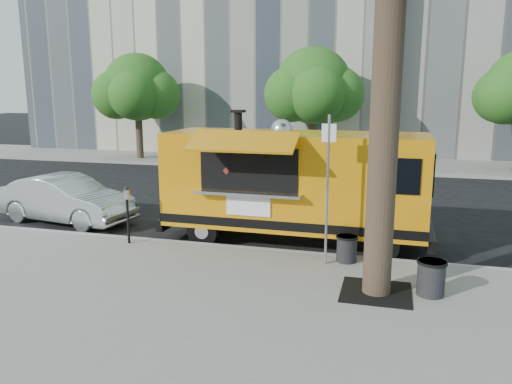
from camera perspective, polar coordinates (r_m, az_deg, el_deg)
ground at (r=12.10m, az=1.53°, el=-5.81°), size 120.00×120.00×0.00m
sidewalk at (r=8.49m, az=-5.08°, el=-13.06°), size 60.00×6.00×0.15m
curb at (r=11.22m, az=0.39°, el=-6.81°), size 60.00×0.14×0.16m
far_sidewalk at (r=25.12m, az=8.89°, el=3.27°), size 60.00×5.00×0.15m
tree_well at (r=9.10m, az=13.55°, el=-11.06°), size 1.20×1.20×0.02m
far_tree_a at (r=26.75m, az=-13.43°, el=11.55°), size 3.42×3.42×5.36m
far_tree_b at (r=24.21m, az=6.55°, el=11.95°), size 3.60×3.60×5.50m
sign_post at (r=9.90m, az=8.18°, el=1.21°), size 0.28×0.06×3.00m
parking_meter at (r=11.71m, az=-14.49°, el=-1.79°), size 0.11×0.11×1.33m
food_truck at (r=11.80m, az=4.26°, el=1.08°), size 6.38×2.95×3.13m
sedan at (r=14.77m, az=-20.89°, el=-0.78°), size 4.13×1.98×1.31m
trash_bin_left at (r=9.15m, az=19.39°, el=-9.13°), size 0.51×0.51×0.61m
trash_bin_right at (r=10.44m, az=10.32°, el=-6.29°), size 0.45×0.45×0.54m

